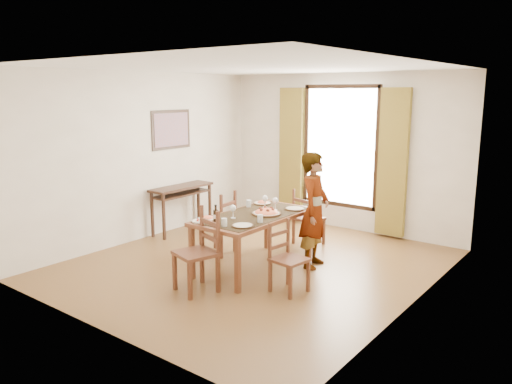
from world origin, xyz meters
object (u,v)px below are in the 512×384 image
Objects in this scene: console_table at (182,192)px; man at (314,210)px; dining_table at (254,219)px; pasta_platter at (266,211)px.

man is (2.72, -0.13, 0.11)m from console_table.
man reaches higher than console_table.
dining_table is 1.10× the size of man.
console_table is 2.33m from pasta_platter.
pasta_platter is at bearing -14.92° from console_table.
console_table is 0.69× the size of dining_table.
console_table is 3.00× the size of pasta_platter.
man is 0.66m from pasta_platter.
pasta_platter reaches higher than console_table.
dining_table is at bearing -18.32° from console_table.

